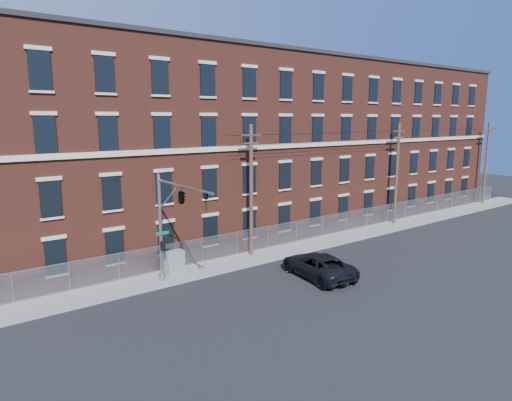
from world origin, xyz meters
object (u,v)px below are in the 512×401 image
(traffic_signal_mast, at_px, (176,207))
(pickup_truck, at_px, (318,265))
(utility_pole_near, at_px, (251,188))
(utility_cabinet, at_px, (174,263))

(traffic_signal_mast, relative_size, pickup_truck, 1.20)
(utility_pole_near, height_order, pickup_truck, utility_pole_near)
(utility_pole_near, xyz_separation_m, pickup_truck, (0.81, -6.44, -4.53))
(traffic_signal_mast, height_order, utility_pole_near, utility_pole_near)
(traffic_signal_mast, xyz_separation_m, pickup_truck, (8.81, -3.03, -4.58))
(traffic_signal_mast, distance_m, utility_cabinet, 5.50)
(utility_pole_near, xyz_separation_m, utility_cabinet, (-6.79, -0.44, -4.41))
(utility_pole_near, bearing_deg, utility_cabinet, -176.26)
(traffic_signal_mast, relative_size, utility_pole_near, 0.70)
(utility_cabinet, bearing_deg, pickup_truck, -44.80)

